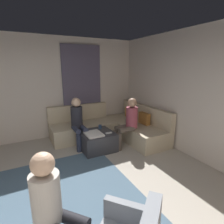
{
  "coord_description": "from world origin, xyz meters",
  "views": [
    {
      "loc": [
        2.12,
        -0.32,
        1.93
      ],
      "look_at": [
        -1.63,
        1.63,
        0.85
      ],
      "focal_mm": 28.86,
      "sensor_mm": 36.0,
      "label": 1
    }
  ],
  "objects_px": {
    "ottoman": "(97,141)",
    "person_on_couch_back": "(128,121)",
    "person_on_couch_side": "(78,121)",
    "person_on_armchair": "(55,207)",
    "game_remote": "(109,133)",
    "sectional_couch": "(112,127)",
    "coffee_mug": "(100,127)"
  },
  "relations": [
    {
      "from": "ottoman",
      "to": "person_on_couch_back",
      "type": "distance_m",
      "value": 0.89
    },
    {
      "from": "person_on_couch_side",
      "to": "person_on_armchair",
      "type": "relative_size",
      "value": 1.02
    },
    {
      "from": "game_remote",
      "to": "person_on_armchair",
      "type": "xyz_separation_m",
      "value": [
        1.99,
        -1.56,
        0.21
      ]
    },
    {
      "from": "ottoman",
      "to": "person_on_couch_back",
      "type": "height_order",
      "value": "person_on_couch_back"
    },
    {
      "from": "sectional_couch",
      "to": "person_on_couch_back",
      "type": "xyz_separation_m",
      "value": [
        0.72,
        0.06,
        0.38
      ]
    },
    {
      "from": "coffee_mug",
      "to": "person_on_couch_side",
      "type": "distance_m",
      "value": 0.56
    },
    {
      "from": "person_on_couch_back",
      "to": "person_on_couch_side",
      "type": "bearing_deg",
      "value": 61.84
    },
    {
      "from": "person_on_couch_back",
      "to": "sectional_couch",
      "type": "bearing_deg",
      "value": 4.38
    },
    {
      "from": "game_remote",
      "to": "person_on_armchair",
      "type": "bearing_deg",
      "value": -38.05
    },
    {
      "from": "sectional_couch",
      "to": "game_remote",
      "type": "xyz_separation_m",
      "value": [
        0.7,
        -0.46,
        0.15
      ]
    },
    {
      "from": "coffee_mug",
      "to": "game_remote",
      "type": "relative_size",
      "value": 0.63
    },
    {
      "from": "person_on_couch_back",
      "to": "coffee_mug",
      "type": "bearing_deg",
      "value": 53.01
    },
    {
      "from": "person_on_couch_back",
      "to": "person_on_couch_side",
      "type": "xyz_separation_m",
      "value": [
        -0.57,
        -1.07,
        0.0
      ]
    },
    {
      "from": "ottoman",
      "to": "game_remote",
      "type": "bearing_deg",
      "value": 50.71
    },
    {
      "from": "person_on_couch_side",
      "to": "person_on_armchair",
      "type": "xyz_separation_m",
      "value": [
        2.54,
        -1.01,
        -0.01
      ]
    },
    {
      "from": "sectional_couch",
      "to": "ottoman",
      "type": "bearing_deg",
      "value": -52.85
    },
    {
      "from": "sectional_couch",
      "to": "person_on_couch_side",
      "type": "xyz_separation_m",
      "value": [
        0.15,
        -1.01,
        0.38
      ]
    },
    {
      "from": "sectional_couch",
      "to": "person_on_couch_back",
      "type": "distance_m",
      "value": 0.81
    },
    {
      "from": "person_on_couch_back",
      "to": "person_on_armchair",
      "type": "bearing_deg",
      "value": 133.48
    },
    {
      "from": "person_on_couch_back",
      "to": "person_on_couch_side",
      "type": "height_order",
      "value": "same"
    },
    {
      "from": "person_on_couch_back",
      "to": "person_on_armchair",
      "type": "xyz_separation_m",
      "value": [
        1.97,
        -2.08,
        -0.01
      ]
    },
    {
      "from": "sectional_couch",
      "to": "game_remote",
      "type": "relative_size",
      "value": 17.0
    },
    {
      "from": "sectional_couch",
      "to": "game_remote",
      "type": "height_order",
      "value": "sectional_couch"
    },
    {
      "from": "sectional_couch",
      "to": "ottoman",
      "type": "height_order",
      "value": "sectional_couch"
    },
    {
      "from": "person_on_couch_side",
      "to": "person_on_armchair",
      "type": "height_order",
      "value": "person_on_couch_side"
    },
    {
      "from": "game_remote",
      "to": "person_on_couch_side",
      "type": "relative_size",
      "value": 0.12
    },
    {
      "from": "coffee_mug",
      "to": "sectional_couch",
      "type": "bearing_deg",
      "value": 120.62
    },
    {
      "from": "coffee_mug",
      "to": "person_on_armchair",
      "type": "distance_m",
      "value": 2.84
    },
    {
      "from": "coffee_mug",
      "to": "person_on_couch_side",
      "type": "xyz_separation_m",
      "value": [
        -0.15,
        -0.51,
        0.19
      ]
    },
    {
      "from": "sectional_couch",
      "to": "coffee_mug",
      "type": "bearing_deg",
      "value": -59.38
    },
    {
      "from": "ottoman",
      "to": "person_on_armchair",
      "type": "xyz_separation_m",
      "value": [
        2.17,
        -1.34,
        0.43
      ]
    },
    {
      "from": "person_on_couch_back",
      "to": "ottoman",
      "type": "bearing_deg",
      "value": 74.77
    }
  ]
}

